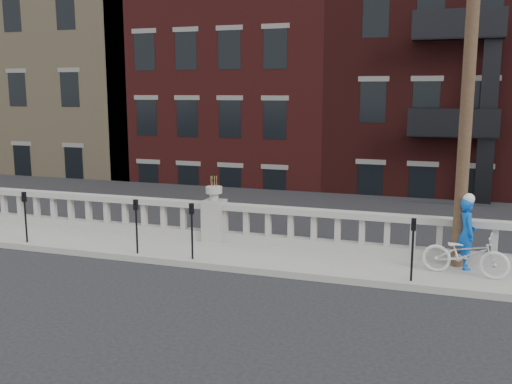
% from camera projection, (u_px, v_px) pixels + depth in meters
% --- Properties ---
extents(ground, '(120.00, 120.00, 0.00)m').
position_uv_depth(ground, '(141.00, 294.00, 11.78)').
color(ground, black).
rests_on(ground, ground).
extents(sidewalk, '(32.00, 2.20, 0.15)m').
position_uv_depth(sidewalk, '(200.00, 252.00, 14.57)').
color(sidewalk, gray).
rests_on(sidewalk, ground).
extents(balustrade, '(28.00, 0.34, 1.03)m').
position_uv_depth(balustrade, '(214.00, 222.00, 15.36)').
color(balustrade, gray).
rests_on(balustrade, sidewalk).
extents(planter_pedestal, '(0.55, 0.55, 1.76)m').
position_uv_depth(planter_pedestal, '(214.00, 215.00, 15.32)').
color(planter_pedestal, gray).
rests_on(planter_pedestal, sidewalk).
extents(lower_level, '(80.00, 44.00, 20.80)m').
position_uv_depth(lower_level, '(351.00, 118.00, 32.66)').
color(lower_level, '#605E59').
rests_on(lower_level, ground).
extents(utility_pole, '(1.60, 0.28, 10.00)m').
position_uv_depth(utility_pole, '(471.00, 39.00, 12.29)').
color(utility_pole, '#422D1E').
rests_on(utility_pole, sidewalk).
extents(parking_meter_b, '(0.10, 0.09, 1.36)m').
position_uv_depth(parking_meter_b, '(25.00, 211.00, 15.07)').
color(parking_meter_b, black).
rests_on(parking_meter_b, sidewalk).
extents(parking_meter_c, '(0.10, 0.09, 1.36)m').
position_uv_depth(parking_meter_c, '(136.00, 220.00, 14.03)').
color(parking_meter_c, black).
rests_on(parking_meter_c, sidewalk).
extents(parking_meter_d, '(0.10, 0.09, 1.36)m').
position_uv_depth(parking_meter_d, '(192.00, 225.00, 13.56)').
color(parking_meter_d, black).
rests_on(parking_meter_d, sidewalk).
extents(parking_meter_e, '(0.10, 0.09, 1.36)m').
position_uv_depth(parking_meter_e, '(413.00, 242.00, 11.97)').
color(parking_meter_e, black).
rests_on(parking_meter_e, sidewalk).
extents(bicycle, '(1.89, 0.88, 0.96)m').
position_uv_depth(bicycle, '(465.00, 254.00, 12.41)').
color(bicycle, silver).
rests_on(bicycle, sidewalk).
extents(cyclist, '(0.51, 0.67, 1.62)m').
position_uv_depth(cyclist, '(467.00, 233.00, 12.86)').
color(cyclist, blue).
rests_on(cyclist, sidewalk).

